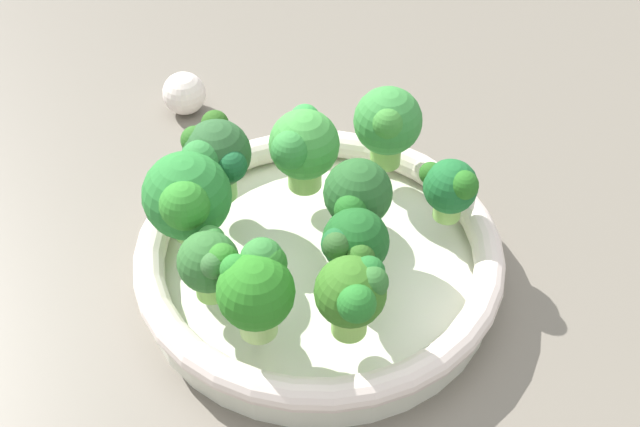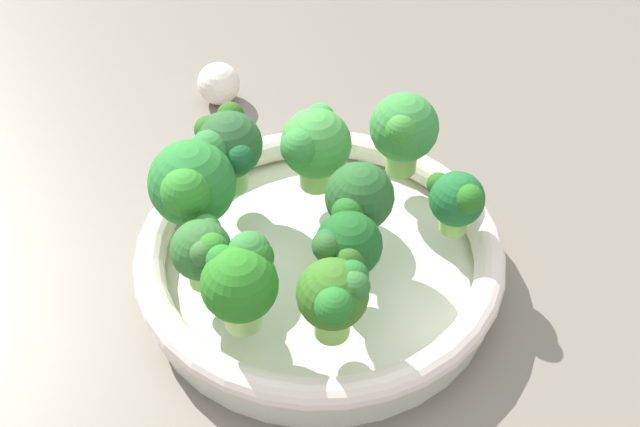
% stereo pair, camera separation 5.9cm
% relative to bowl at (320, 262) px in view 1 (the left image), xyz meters
% --- Properties ---
extents(ground_plane, '(1.30, 1.30, 0.03)m').
position_rel_bowl_xyz_m(ground_plane, '(0.00, -0.03, -0.03)').
color(ground_plane, '#6E665A').
extents(bowl, '(0.27, 0.27, 0.04)m').
position_rel_bowl_xyz_m(bowl, '(0.00, 0.00, 0.00)').
color(bowl, silver).
rests_on(bowl, ground_plane).
extents(broccoli_floret_0, '(0.05, 0.05, 0.06)m').
position_rel_bowl_xyz_m(broccoli_floret_0, '(-0.08, 0.00, 0.06)').
color(broccoli_floret_0, '#95CE5A').
rests_on(broccoli_floret_0, bowl).
extents(broccoli_floret_1, '(0.05, 0.04, 0.05)m').
position_rel_bowl_xyz_m(broccoli_floret_1, '(0.01, -0.10, 0.05)').
color(broccoli_floret_1, '#89BE58').
rests_on(broccoli_floret_1, bowl).
extents(broccoli_floret_2, '(0.06, 0.05, 0.07)m').
position_rel_bowl_xyz_m(broccoli_floret_2, '(0.07, 0.06, 0.06)').
color(broccoli_floret_2, '#7DB95B').
rests_on(broccoli_floret_2, bowl).
extents(broccoli_floret_3, '(0.08, 0.06, 0.07)m').
position_rel_bowl_xyz_m(broccoli_floret_3, '(0.03, 0.09, 0.06)').
color(broccoli_floret_3, '#95D567').
rests_on(broccoli_floret_3, bowl).
extents(broccoli_floret_4, '(0.06, 0.05, 0.06)m').
position_rel_bowl_xyz_m(broccoli_floret_4, '(-0.06, 0.06, 0.06)').
color(broccoli_floret_4, '#A1C770').
rests_on(broccoli_floret_4, bowl).
extents(broccoli_floret_5, '(0.06, 0.05, 0.07)m').
position_rel_bowl_xyz_m(broccoli_floret_5, '(0.07, -0.07, 0.06)').
color(broccoli_floret_5, '#7AB54F').
rests_on(broccoli_floret_5, bowl).
extents(broccoli_floret_6, '(0.06, 0.06, 0.07)m').
position_rel_bowl_xyz_m(broccoli_floret_6, '(0.06, -0.00, 0.06)').
color(broccoli_floret_6, '#93C561').
rests_on(broccoli_floret_6, bowl).
extents(broccoli_floret_7, '(0.05, 0.05, 0.06)m').
position_rel_bowl_xyz_m(broccoli_floret_7, '(-0.04, -0.01, 0.05)').
color(broccoli_floret_7, '#98CB73').
rests_on(broccoli_floret_7, bowl).
extents(broccoli_floret_8, '(0.05, 0.05, 0.07)m').
position_rel_bowl_xyz_m(broccoli_floret_8, '(-0.00, -0.03, 0.06)').
color(broccoli_floret_8, '#98CA64').
rests_on(broccoli_floret_8, bowl).
extents(broccoli_floret_9, '(0.05, 0.04, 0.05)m').
position_rel_bowl_xyz_m(broccoli_floret_9, '(-0.03, 0.08, 0.05)').
color(broccoli_floret_9, '#90D05B').
rests_on(broccoli_floret_9, bowl).
extents(garlic_bulb, '(0.04, 0.04, 0.04)m').
position_rel_bowl_xyz_m(garlic_bulb, '(0.24, 0.07, -0.00)').
color(garlic_bulb, silver).
rests_on(garlic_bulb, ground_plane).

